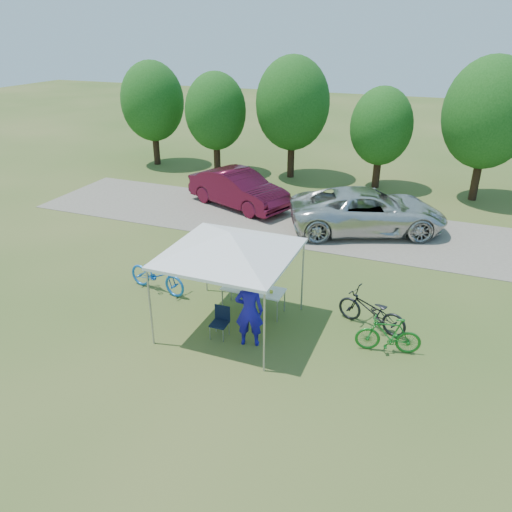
{
  "coord_description": "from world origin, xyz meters",
  "views": [
    {
      "loc": [
        4.82,
        -10.37,
        7.4
      ],
      "look_at": [
        -0.09,
        2.0,
        1.18
      ],
      "focal_mm": 35.0,
      "sensor_mm": 36.0,
      "label": 1
    }
  ],
  "objects_px": {
    "sedan": "(238,189)",
    "cooler": "(246,282)",
    "cyclist": "(249,311)",
    "bike_dark": "(372,311)",
    "folding_chair": "(221,319)",
    "bike_green": "(388,335)",
    "folding_table": "(253,290)",
    "minivan": "(368,211)",
    "bike_blue": "(157,275)"
  },
  "relations": [
    {
      "from": "bike_green",
      "to": "bike_dark",
      "type": "bearing_deg",
      "value": -159.69
    },
    {
      "from": "bike_dark",
      "to": "minivan",
      "type": "relative_size",
      "value": 0.33
    },
    {
      "from": "folding_chair",
      "to": "bike_blue",
      "type": "height_order",
      "value": "bike_blue"
    },
    {
      "from": "folding_table",
      "to": "cyclist",
      "type": "height_order",
      "value": "cyclist"
    },
    {
      "from": "bike_blue",
      "to": "folding_table",
      "type": "bearing_deg",
      "value": -80.88
    },
    {
      "from": "bike_green",
      "to": "sedan",
      "type": "distance_m",
      "value": 11.55
    },
    {
      "from": "folding_chair",
      "to": "cyclist",
      "type": "bearing_deg",
      "value": -7.13
    },
    {
      "from": "cooler",
      "to": "bike_blue",
      "type": "distance_m",
      "value": 2.93
    },
    {
      "from": "cyclist",
      "to": "bike_dark",
      "type": "distance_m",
      "value": 3.34
    },
    {
      "from": "folding_table",
      "to": "bike_dark",
      "type": "height_order",
      "value": "bike_dark"
    },
    {
      "from": "folding_table",
      "to": "cyclist",
      "type": "bearing_deg",
      "value": -71.71
    },
    {
      "from": "bike_dark",
      "to": "cooler",
      "type": "bearing_deg",
      "value": -66.67
    },
    {
      "from": "cooler",
      "to": "folding_table",
      "type": "bearing_deg",
      "value": -0.0
    },
    {
      "from": "minivan",
      "to": "sedan",
      "type": "relative_size",
      "value": 1.22
    },
    {
      "from": "folding_table",
      "to": "sedan",
      "type": "relative_size",
      "value": 0.36
    },
    {
      "from": "cyclist",
      "to": "sedan",
      "type": "bearing_deg",
      "value": -81.09
    },
    {
      "from": "bike_dark",
      "to": "sedan",
      "type": "distance_m",
      "value": 10.48
    },
    {
      "from": "cyclist",
      "to": "bike_dark",
      "type": "bearing_deg",
      "value": -161.44
    },
    {
      "from": "folding_chair",
      "to": "cyclist",
      "type": "relative_size",
      "value": 0.43
    },
    {
      "from": "cooler",
      "to": "bike_dark",
      "type": "bearing_deg",
      "value": 5.91
    },
    {
      "from": "folding_chair",
      "to": "sedan",
      "type": "distance_m",
      "value": 10.11
    },
    {
      "from": "folding_chair",
      "to": "bike_blue",
      "type": "distance_m",
      "value": 3.17
    },
    {
      "from": "cyclist",
      "to": "sedan",
      "type": "distance_m",
      "value": 10.51
    },
    {
      "from": "bike_green",
      "to": "cyclist",
      "type": "bearing_deg",
      "value": -85.28
    },
    {
      "from": "folding_table",
      "to": "bike_green",
      "type": "relative_size",
      "value": 1.09
    },
    {
      "from": "cooler",
      "to": "bike_green",
      "type": "height_order",
      "value": "cooler"
    },
    {
      "from": "cooler",
      "to": "cyclist",
      "type": "bearing_deg",
      "value": -64.27
    },
    {
      "from": "cooler",
      "to": "minivan",
      "type": "relative_size",
      "value": 0.08
    },
    {
      "from": "folding_table",
      "to": "cooler",
      "type": "bearing_deg",
      "value": 180.0
    },
    {
      "from": "bike_blue",
      "to": "bike_green",
      "type": "distance_m",
      "value": 6.96
    },
    {
      "from": "cooler",
      "to": "minivan",
      "type": "height_order",
      "value": "minivan"
    },
    {
      "from": "folding_table",
      "to": "minivan",
      "type": "height_order",
      "value": "minivan"
    },
    {
      "from": "bike_dark",
      "to": "cyclist",
      "type": "bearing_deg",
      "value": -37.97
    },
    {
      "from": "cyclist",
      "to": "minivan",
      "type": "xyz_separation_m",
      "value": [
        1.37,
        8.72,
        -0.12
      ]
    },
    {
      "from": "folding_chair",
      "to": "bike_green",
      "type": "height_order",
      "value": "bike_green"
    },
    {
      "from": "folding_table",
      "to": "bike_blue",
      "type": "xyz_separation_m",
      "value": [
        -3.14,
        0.03,
        -0.13
      ]
    },
    {
      "from": "cooler",
      "to": "cyclist",
      "type": "xyz_separation_m",
      "value": [
        0.73,
        -1.52,
        0.07
      ]
    },
    {
      "from": "cyclist",
      "to": "minivan",
      "type": "relative_size",
      "value": 0.32
    },
    {
      "from": "folding_chair",
      "to": "sedan",
      "type": "relative_size",
      "value": 0.17
    },
    {
      "from": "bike_dark",
      "to": "sedan",
      "type": "xyz_separation_m",
      "value": [
        -7.16,
        7.65,
        0.31
      ]
    },
    {
      "from": "cyclist",
      "to": "minivan",
      "type": "height_order",
      "value": "cyclist"
    },
    {
      "from": "cyclist",
      "to": "bike_green",
      "type": "height_order",
      "value": "cyclist"
    },
    {
      "from": "bike_green",
      "to": "minivan",
      "type": "relative_size",
      "value": 0.27
    },
    {
      "from": "cyclist",
      "to": "sedan",
      "type": "height_order",
      "value": "cyclist"
    },
    {
      "from": "cyclist",
      "to": "folding_chair",
      "type": "bearing_deg",
      "value": -22.09
    },
    {
      "from": "folding_table",
      "to": "bike_blue",
      "type": "bearing_deg",
      "value": 179.53
    },
    {
      "from": "cyclist",
      "to": "bike_dark",
      "type": "xyz_separation_m",
      "value": [
        2.72,
        1.88,
        -0.45
      ]
    },
    {
      "from": "folding_table",
      "to": "bike_green",
      "type": "xyz_separation_m",
      "value": [
        3.8,
        -0.56,
        -0.19
      ]
    },
    {
      "from": "folding_table",
      "to": "bike_blue",
      "type": "relative_size",
      "value": 0.84
    },
    {
      "from": "sedan",
      "to": "cooler",
      "type": "bearing_deg",
      "value": -133.89
    }
  ]
}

